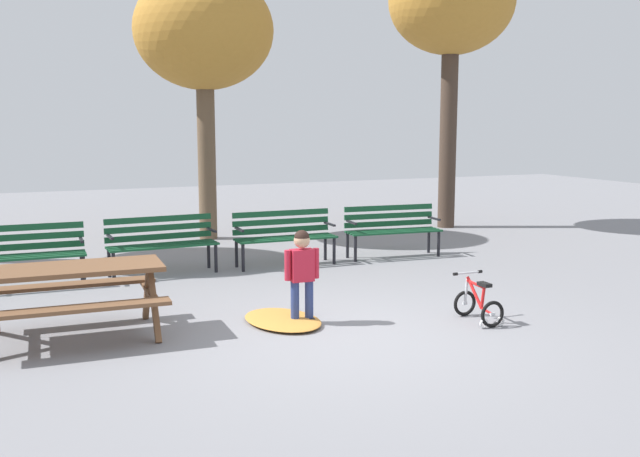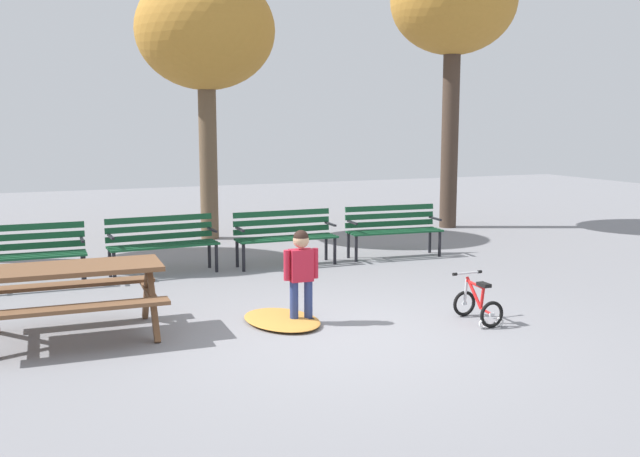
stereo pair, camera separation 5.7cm
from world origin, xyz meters
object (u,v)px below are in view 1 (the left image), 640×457
object	(u,v)px
picnic_table	(73,283)
park_bench_left	(161,240)
park_bench_right	(284,233)
park_bench_far_right	(392,226)
child_standing	(302,269)
kids_bicycle	(479,304)
park_bench_far_left	(23,250)

from	to	relation	value
picnic_table	park_bench_left	distance (m)	3.20
park_bench_right	park_bench_far_right	bearing A→B (deg)	-1.15
park_bench_left	child_standing	distance (m)	3.41
picnic_table	park_bench_far_right	size ratio (longest dim) A/B	1.13
park_bench_left	park_bench_right	bearing A→B (deg)	-2.36
park_bench_far_right	child_standing	bearing A→B (deg)	-132.31
park_bench_right	park_bench_far_right	size ratio (longest dim) A/B	0.98
park_bench_left	park_bench_far_right	xyz separation A→B (m)	(3.81, -0.12, 0.00)
kids_bicycle	park_bench_far_right	bearing A→B (deg)	75.34
park_bench_far_right	park_bench_right	bearing A→B (deg)	178.85
park_bench_left	park_bench_right	distance (m)	1.91
picnic_table	park_bench_right	world-z (taller)	park_bench_right
park_bench_left	picnic_table	bearing A→B (deg)	-116.88
park_bench_left	kids_bicycle	bearing A→B (deg)	-55.00
park_bench_left	park_bench_far_right	bearing A→B (deg)	-1.75
picnic_table	park_bench_right	size ratio (longest dim) A/B	1.15
park_bench_right	kids_bicycle	distance (m)	4.03
park_bench_left	child_standing	size ratio (longest dim) A/B	1.53
park_bench_far_left	park_bench_far_right	bearing A→B (deg)	0.17
park_bench_left	kids_bicycle	world-z (taller)	park_bench_left
picnic_table	child_standing	size ratio (longest dim) A/B	1.73
child_standing	picnic_table	bearing A→B (deg)	169.93
kids_bicycle	picnic_table	bearing A→B (deg)	164.96
park_bench_far_left	park_bench_left	distance (m)	1.90
park_bench_far_left	park_bench_left	world-z (taller)	same
picnic_table	child_standing	xyz separation A→B (m)	(2.38, -0.42, 0.03)
park_bench_far_left	child_standing	distance (m)	4.23
park_bench_right	picnic_table	bearing A→B (deg)	-140.38
park_bench_far_right	kids_bicycle	world-z (taller)	park_bench_far_right
park_bench_left	kids_bicycle	size ratio (longest dim) A/B	2.89
park_bench_right	kids_bicycle	xyz separation A→B (m)	(0.89, -3.92, -0.31)
child_standing	park_bench_far_right	bearing A→B (deg)	47.69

